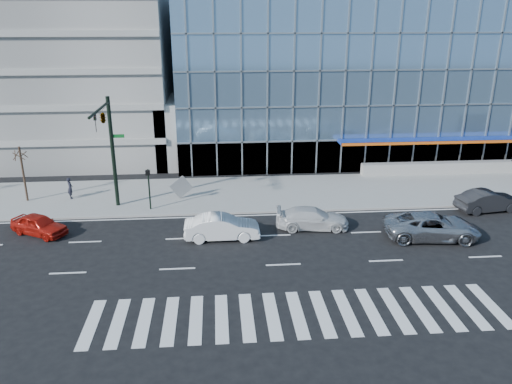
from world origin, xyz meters
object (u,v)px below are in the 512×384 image
traffic_signal (106,129)px  white_sedan (222,227)px  street_tree_near (20,154)px  tilted_panel (181,187)px  white_suv (312,218)px  dark_sedan (489,201)px  red_sedan (39,225)px  ped_signal_post (149,183)px  silver_suv (432,226)px  pedestrian (70,188)px

traffic_signal → white_sedan: 10.45m
street_tree_near → tilted_panel: bearing=-2.1°
white_suv → tilted_panel: 10.84m
white_suv → dark_sedan: (13.26, 2.01, 0.07)m
white_suv → red_sedan: 17.78m
traffic_signal → ped_signal_post: 4.75m
ped_signal_post → white_suv: 11.86m
silver_suv → dark_sedan: 7.33m
street_tree_near → dark_sedan: street_tree_near is taller
silver_suv → white_sedan: bearing=91.6°
street_tree_near → pedestrian: street_tree_near is taller
white_suv → red_sedan: size_ratio=1.24×
street_tree_near → dark_sedan: size_ratio=0.90×
street_tree_near → dark_sedan: (33.86, -4.50, -3.01)m
pedestrian → tilted_panel: size_ratio=1.27×
red_sedan → white_sedan: bearing=-69.0°
silver_suv → dark_sedan: bearing=-49.0°
ped_signal_post → dark_sedan: (24.36, -1.94, -1.37)m
silver_suv → street_tree_near: bearing=78.6°
white_suv → white_sedan: 6.11m
ped_signal_post → street_tree_near: (-9.50, 2.56, 1.64)m
tilted_panel → ped_signal_post: bearing=-149.0°
traffic_signal → ped_signal_post: traffic_signal is taller
traffic_signal → white_suv: traffic_signal is taller
red_sedan → pedestrian: 6.30m
white_sedan → red_sedan: white_sedan is taller
ped_signal_post → silver_suv: size_ratio=0.51×
red_sedan → pedestrian: pedestrian is taller
white_sedan → dark_sedan: (19.26, 3.18, -0.01)m
silver_suv → white_suv: silver_suv is taller
silver_suv → white_suv: bearing=79.2°
white_suv → dark_sedan: size_ratio=1.03×
street_tree_near → red_sedan: 7.37m
street_tree_near → white_suv: 21.82m
red_sedan → silver_suv: bearing=-67.1°
silver_suv → dark_sedan: silver_suv is taller
traffic_signal → white_suv: (13.59, -3.58, -5.47)m
traffic_signal → tilted_panel: traffic_signal is taller
white_suv → red_sedan: white_suv is taller
ped_signal_post → white_sedan: 7.35m
ped_signal_post → red_sedan: ped_signal_post is taller
traffic_signal → silver_suv: size_ratio=1.35×
white_suv → dark_sedan: 13.42m
traffic_signal → dark_sedan: (26.86, -1.57, -5.39)m
street_tree_near → white_sedan: bearing=-27.8°
dark_sedan → white_sedan: bearing=91.4°
silver_suv → white_suv: (-7.26, 2.20, -0.12)m
street_tree_near → pedestrian: 4.24m
traffic_signal → red_sedan: traffic_signal is taller
ped_signal_post → pedestrian: ped_signal_post is taller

